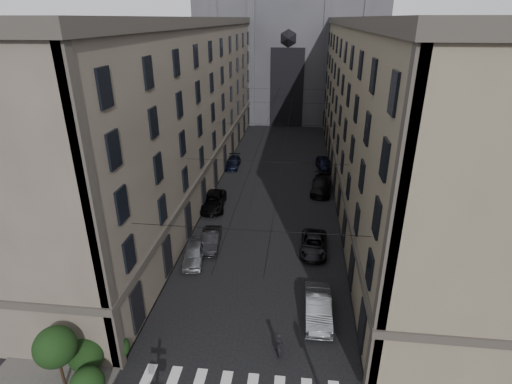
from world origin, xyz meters
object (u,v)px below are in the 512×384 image
at_px(car_left_near, 194,253).
at_px(car_right_midnear, 314,244).
at_px(car_right_near, 318,308).
at_px(pedestrian, 279,345).
at_px(car_left_midfar, 213,201).
at_px(gothic_tower, 291,23).
at_px(car_right_far, 325,164).
at_px(car_right_midfar, 321,185).
at_px(car_left_far, 233,163).
at_px(car_left_midnear, 211,240).

height_order(car_left_near, car_right_midnear, car_left_near).
xyz_separation_m(car_right_near, pedestrian, (-2.40, -3.77, 0.10)).
xyz_separation_m(car_left_midfar, car_right_near, (10.70, -16.01, 0.04)).
height_order(gothic_tower, car_left_midfar, gothic_tower).
bearing_deg(car_right_near, car_right_far, 85.73).
distance_m(car_right_midnear, car_right_far, 20.92).
bearing_deg(car_right_midfar, car_right_far, 90.22).
bearing_deg(car_right_midnear, gothic_tower, 97.43).
height_order(car_left_midfar, car_left_far, car_left_midfar).
bearing_deg(car_right_near, gothic_tower, 93.12).
xyz_separation_m(gothic_tower, car_left_midfar, (-6.20, -47.17, -17.03)).
bearing_deg(car_right_far, pedestrian, -104.99).
relative_size(car_left_near, car_left_far, 0.97).
distance_m(car_left_midnear, car_left_far, 20.77).
height_order(gothic_tower, car_left_far, gothic_tower).
xyz_separation_m(gothic_tower, car_right_midnear, (4.37, -54.70, -17.12)).
bearing_deg(pedestrian, car_right_midfar, -27.98).
height_order(car_left_near, car_left_midfar, car_left_midfar).
distance_m(gothic_tower, car_right_near, 65.58).
height_order(car_left_midnear, car_right_far, car_right_far).
relative_size(car_right_midfar, pedestrian, 3.04).
bearing_deg(car_right_near, pedestrian, -123.38).
xyz_separation_m(gothic_tower, car_left_near, (-5.60, -57.39, -17.04)).
relative_size(car_left_midnear, car_right_midfar, 0.79).
bearing_deg(car_left_near, car_right_midnear, 7.49).
xyz_separation_m(gothic_tower, car_left_far, (-6.20, -34.34, -17.14)).
bearing_deg(car_right_midnear, car_right_far, 87.83).
height_order(car_right_near, pedestrian, pedestrian).
distance_m(gothic_tower, car_left_midnear, 57.83).
height_order(gothic_tower, car_right_far, gothic_tower).
bearing_deg(car_left_midfar, gothic_tower, 77.29).
relative_size(car_right_midnear, car_right_midfar, 0.88).
relative_size(gothic_tower, car_right_near, 11.73).
xyz_separation_m(gothic_tower, car_right_near, (4.50, -63.18, -16.98)).
relative_size(gothic_tower, car_right_far, 12.17).
height_order(car_right_midnear, car_right_far, car_right_far).
height_order(car_right_near, car_right_midnear, car_right_near).
distance_m(car_left_near, car_right_midfar, 19.39).
distance_m(car_right_near, pedestrian, 4.47).
bearing_deg(car_left_midnear, car_left_far, 89.03).
xyz_separation_m(car_right_near, car_right_midnear, (-0.13, 8.49, -0.14)).
distance_m(car_right_midfar, pedestrian, 25.71).
bearing_deg(gothic_tower, car_right_midfar, -82.46).
distance_m(car_left_midfar, car_right_midfar, 13.00).
relative_size(car_left_midfar, car_right_midfar, 1.01).
relative_size(car_right_near, car_right_midfar, 0.89).
bearing_deg(car_right_near, car_right_midfar, 86.44).
xyz_separation_m(car_left_near, car_right_near, (10.09, -5.80, 0.06)).
height_order(car_right_midnear, pedestrian, pedestrian).
xyz_separation_m(car_left_midnear, car_left_far, (-1.52, 20.72, -0.06)).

